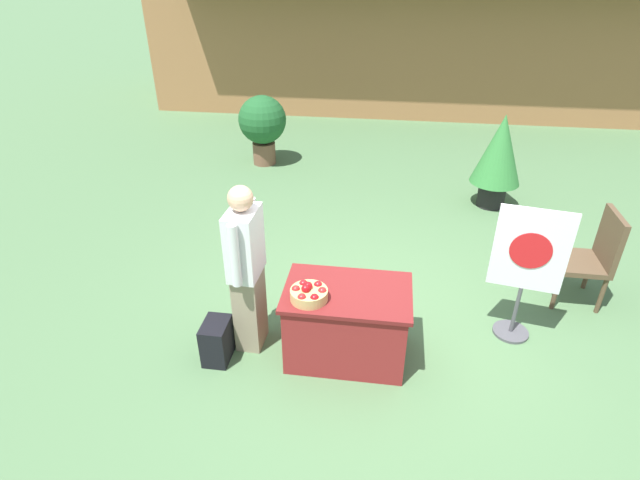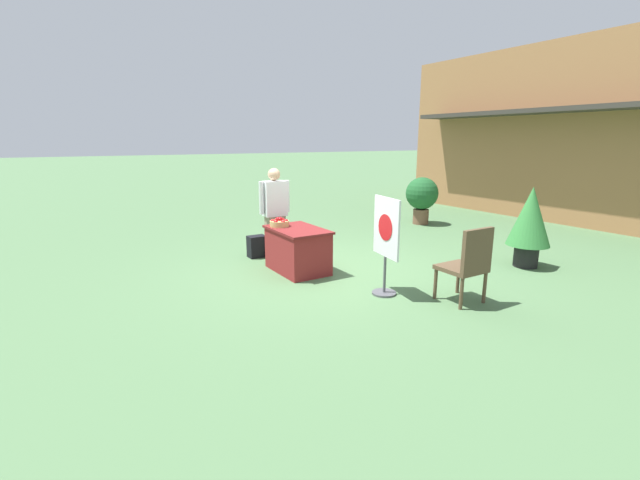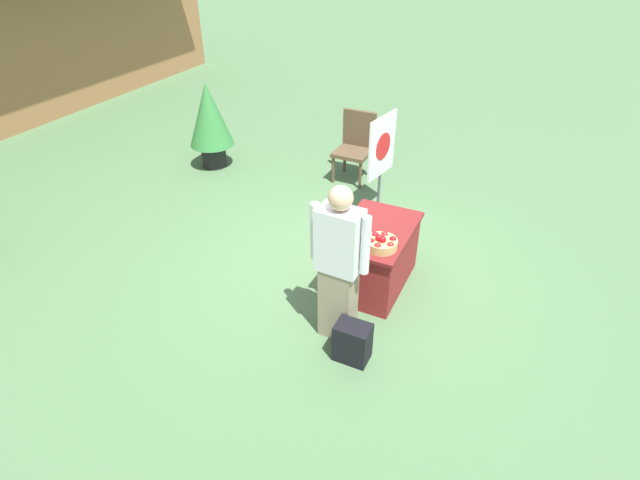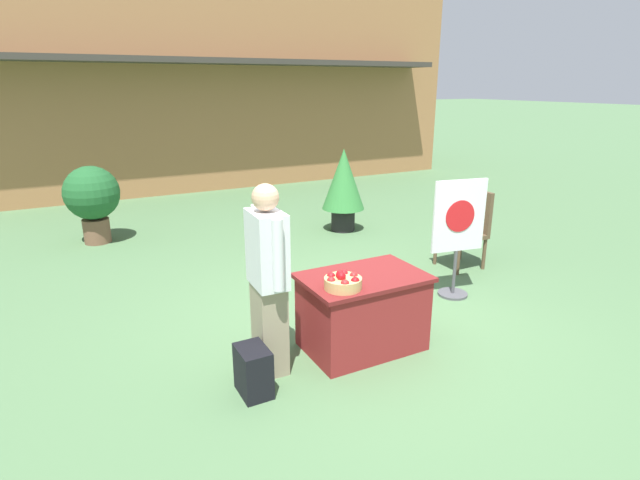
# 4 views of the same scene
# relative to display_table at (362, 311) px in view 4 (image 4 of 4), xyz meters

# --- Properties ---
(ground_plane) EXTENTS (120.00, 120.00, 0.00)m
(ground_plane) POSITION_rel_display_table_xyz_m (0.18, 0.53, -0.38)
(ground_plane) COLOR #4C7047
(storefront_building) EXTENTS (13.10, 4.59, 4.77)m
(storefront_building) POSITION_rel_display_table_xyz_m (1.06, 9.88, 2.01)
(storefront_building) COLOR #9E6B42
(storefront_building) RESTS_ON ground_plane
(display_table) EXTENTS (1.18, 0.78, 0.76)m
(display_table) POSITION_rel_display_table_xyz_m (0.00, 0.00, 0.00)
(display_table) COLOR maroon
(display_table) RESTS_ON ground_plane
(apple_basket) EXTENTS (0.34, 0.34, 0.16)m
(apple_basket) POSITION_rel_display_table_xyz_m (-0.33, -0.18, 0.44)
(apple_basket) COLOR tan
(apple_basket) RESTS_ON display_table
(person_visitor) EXTENTS (0.28, 0.61, 1.72)m
(person_visitor) POSITION_rel_display_table_xyz_m (-0.95, 0.04, 0.50)
(person_visitor) COLOR gray
(person_visitor) RESTS_ON ground_plane
(backpack) EXTENTS (0.24, 0.34, 0.42)m
(backpack) POSITION_rel_display_table_xyz_m (-1.22, -0.24, -0.17)
(backpack) COLOR black
(backpack) RESTS_ON ground_plane
(poster_board) EXTENTS (0.68, 0.36, 1.44)m
(poster_board) POSITION_rel_display_table_xyz_m (1.67, 0.54, 0.44)
(poster_board) COLOR #4C4C51
(poster_board) RESTS_ON ground_plane
(patio_chair) EXTENTS (0.56, 0.56, 1.09)m
(patio_chair) POSITION_rel_display_table_xyz_m (2.55, 1.27, 0.22)
(patio_chair) COLOR brown
(patio_chair) RESTS_ON ground_plane
(potted_plant_near_left) EXTENTS (0.86, 0.86, 1.26)m
(potted_plant_near_left) POSITION_rel_display_table_xyz_m (-2.00, 4.90, 0.39)
(potted_plant_near_left) COLOR brown
(potted_plant_near_left) RESTS_ON ground_plane
(potted_plant_far_left) EXTENTS (0.74, 0.74, 1.44)m
(potted_plant_far_left) POSITION_rel_display_table_xyz_m (1.91, 3.63, 0.46)
(potted_plant_far_left) COLOR black
(potted_plant_far_left) RESTS_ON ground_plane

